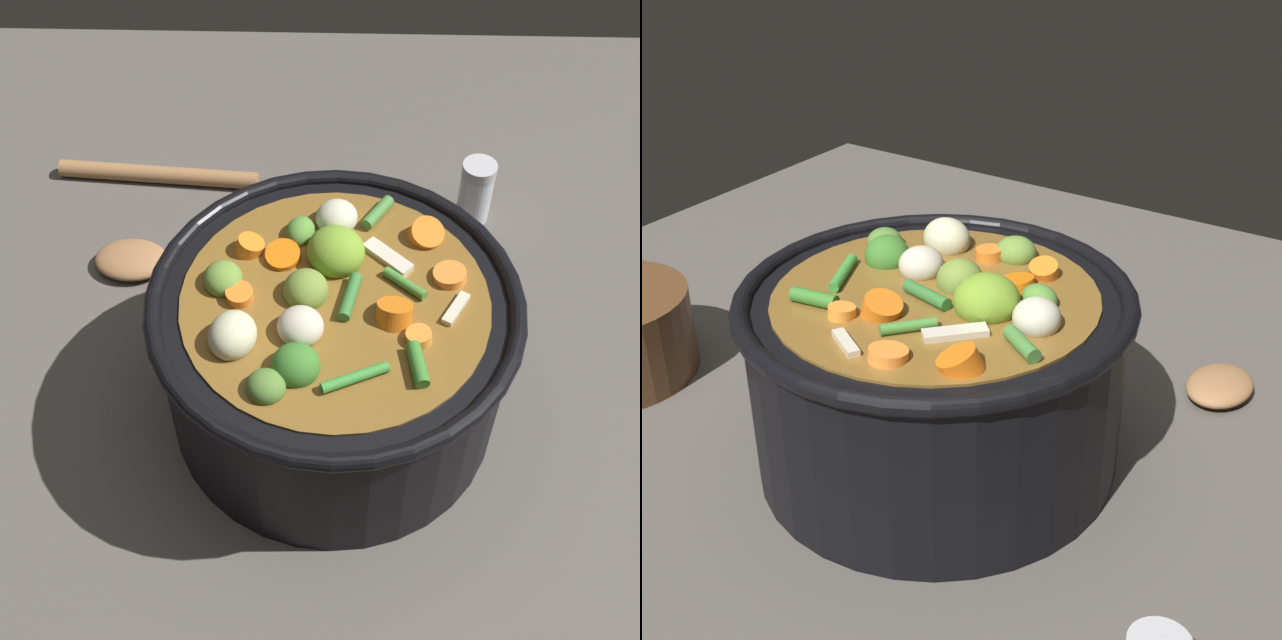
% 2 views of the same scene
% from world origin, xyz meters
% --- Properties ---
extents(ground_plane, '(1.10, 1.10, 0.00)m').
position_xyz_m(ground_plane, '(0.00, 0.00, 0.00)').
color(ground_plane, '#514C47').
extents(cooking_pot, '(0.28, 0.28, 0.16)m').
position_xyz_m(cooking_pot, '(-0.00, 0.00, 0.08)').
color(cooking_pot, black).
rests_on(cooking_pot, ground_plane).
extents(wooden_spoon, '(0.21, 0.17, 0.02)m').
position_xyz_m(wooden_spoon, '(-0.19, 0.21, 0.01)').
color(wooden_spoon, '#9B6C43').
rests_on(wooden_spoon, ground_plane).
extents(salt_shaker, '(0.03, 0.03, 0.07)m').
position_xyz_m(salt_shaker, '(0.14, 0.23, 0.03)').
color(salt_shaker, silver).
rests_on(salt_shaker, ground_plane).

